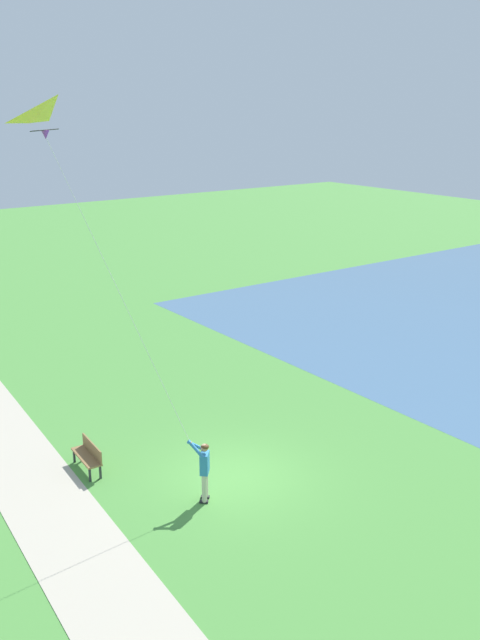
# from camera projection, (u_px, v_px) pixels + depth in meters

# --- Properties ---
(ground_plane) EXTENTS (120.00, 120.00, 0.00)m
(ground_plane) POSITION_uv_depth(u_px,v_px,m) (233.00, 476.00, 20.63)
(ground_plane) COLOR #4C8E3D
(walkway_path) EXTENTS (4.51, 32.09, 0.02)m
(walkway_path) POSITION_uv_depth(u_px,v_px,m) (98.00, 580.00, 16.13)
(walkway_path) COLOR #B7AD99
(walkway_path) RESTS_ON ground
(person_kite_flyer) EXTENTS (0.60, 0.58, 1.83)m
(person_kite_flyer) POSITION_uv_depth(u_px,v_px,m) (204.00, 467.00, 19.07)
(person_kite_flyer) COLOR #232328
(person_kite_flyer) RESTS_ON ground
(flying_kite) EXTENTS (3.17, 2.99, 8.85)m
(flying_kite) POSITION_uv_depth(u_px,v_px,m) (60.00, 120.00, 16.74)
(flying_kite) COLOR yellow
(park_bench_near_walkway) EXTENTS (0.54, 1.53, 0.88)m
(park_bench_near_walkway) POSITION_uv_depth(u_px,v_px,m) (89.00, 454.00, 20.87)
(park_bench_near_walkway) COLOR olive
(park_bench_near_walkway) RESTS_ON ground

